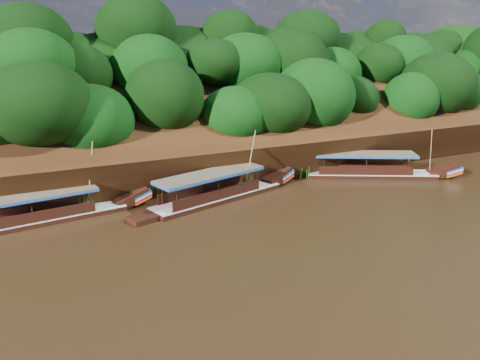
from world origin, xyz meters
The scene contains 6 objects.
ground centered at (0.00, 0.00, 0.00)m, with size 160.00×160.00×0.00m, color black.
riverbank centered at (-0.01, 22.73, 1.89)m, with size 120.00×30.06×19.40m.
boat_0 centered at (14.28, 7.01, 0.52)m, with size 13.39×8.09×5.18m.
boat_1 centered at (-1.29, 7.55, 0.55)m, with size 13.96×5.67×5.91m.
boat_2 centered at (-14.35, 8.46, 0.49)m, with size 13.97×3.59×5.74m.
reeds centered at (-3.01, 9.55, 0.91)m, with size 49.39×2.40×2.15m.
Camera 1 is at (-15.59, -25.56, 12.60)m, focal length 35.00 mm.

